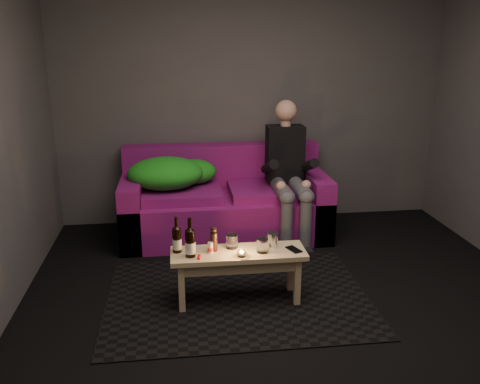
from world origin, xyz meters
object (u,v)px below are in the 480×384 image
at_px(person, 288,169).
at_px(beer_bottle_b, 190,242).
at_px(sofa, 225,204).
at_px(steel_cup, 272,240).
at_px(beer_bottle_a, 177,239).
at_px(coffee_table, 238,260).

height_order(person, beer_bottle_b, person).
relative_size(sofa, steel_cup, 17.54).
height_order(beer_bottle_b, steel_cup, beer_bottle_b).
distance_m(sofa, person, 0.73).
distance_m(beer_bottle_b, steel_cup, 0.62).
bearing_deg(person, beer_bottle_b, -127.84).
relative_size(beer_bottle_a, steel_cup, 2.37).
bearing_deg(person, sofa, 164.91).
bearing_deg(steel_cup, beer_bottle_a, 179.64).
bearing_deg(sofa, steel_cup, -80.51).
distance_m(person, beer_bottle_a, 1.61).
distance_m(coffee_table, beer_bottle_b, 0.40).
bearing_deg(beer_bottle_b, coffee_table, 7.45).
height_order(coffee_table, beer_bottle_b, beer_bottle_b).
xyz_separation_m(coffee_table, beer_bottle_a, (-0.44, 0.05, 0.17)).
xyz_separation_m(person, beer_bottle_a, (-1.08, -1.18, -0.19)).
bearing_deg(beer_bottle_a, beer_bottle_b, -45.03).
relative_size(beer_bottle_a, beer_bottle_b, 0.92).
xyz_separation_m(sofa, coffee_table, (-0.03, -1.39, 0.02)).
height_order(coffee_table, steel_cup, steel_cup).
xyz_separation_m(beer_bottle_b, steel_cup, (0.61, 0.09, -0.05)).
distance_m(person, beer_bottle_b, 1.62).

